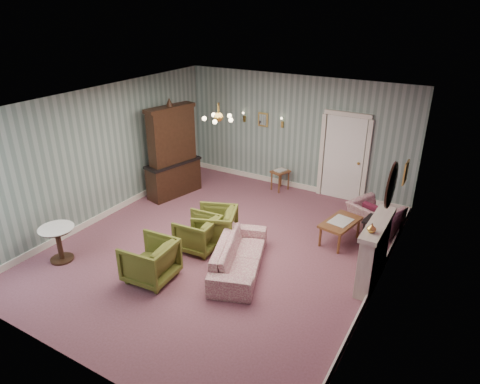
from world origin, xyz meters
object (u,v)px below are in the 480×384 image
Objects in this scene: dresser at (172,149)px; side_table_black at (375,235)px; sofa_chintz at (239,251)px; wingback_chair at (375,213)px; olive_chair_c at (215,225)px; olive_chair_b at (198,232)px; coffee_table at (340,231)px; pedestal_table at (59,244)px; olive_chair_a at (150,259)px; fireplace at (374,252)px.

dresser is 3.59× the size of side_table_black.
dresser is (-3.08, 2.03, 0.82)m from sofa_chintz.
wingback_chair is at bearing -52.73° from sofa_chintz.
dresser is at bearing -144.99° from olive_chair_c.
olive_chair_b is 2.86m from dresser.
dresser is at bearing 177.65° from coffee_table.
coffee_table is (2.33, 1.66, -0.14)m from olive_chair_b.
side_table_black is at bearing 93.93° from olive_chair_c.
dresser is 3.41× the size of pedestal_table.
side_table_black is (2.85, 1.33, -0.08)m from olive_chair_c.
sofa_chintz reaches higher than pedestal_table.
pedestal_table is at bearing 95.82° from sofa_chintz.
olive_chair_a is 1.63m from olive_chair_c.
olive_chair_c reaches higher than coffee_table.
olive_chair_c is at bearing -174.23° from fireplace.
wingback_chair reaches higher than coffee_table.
side_table_black is 0.95× the size of pedestal_table.
coffee_table is (-0.90, 0.98, -0.34)m from fireplace.
wingback_chair is at bearing 104.47° from side_table_black.
olive_chair_c is at bearing 38.31° from sofa_chintz.
olive_chair_c reaches higher than pedestal_table.
olive_chair_c is 0.85× the size of wingback_chair.
olive_chair_a is 1.58m from sofa_chintz.
fireplace is (5.25, -1.16, -0.62)m from dresser.
side_table_black is at bearing 101.58° from fireplace.
dresser is (-2.20, 1.47, 0.79)m from olive_chair_c.
olive_chair_a reaches higher than coffee_table.
sofa_chintz is (0.89, -0.56, -0.03)m from olive_chair_c.
coffee_table is 5.45m from pedestal_table.
dresser is at bearing -152.69° from olive_chair_a.
wingback_chair reaches higher than olive_chair_b.
pedestal_table is (-1.87, -0.40, -0.06)m from olive_chair_a.
coffee_table is at bearing -54.03° from sofa_chintz.
coffee_table is at bearing -176.55° from side_table_black.
dresser reaches higher than coffee_table.
coffee_table is at bearing 37.22° from pedestal_table.
olive_chair_b is 0.81× the size of coffee_table.
sofa_chintz reaches higher than coffee_table.
pedestal_table is (-5.02, -3.34, 0.02)m from side_table_black.
dresser is 1.71× the size of fireplace.
sofa_chintz is at bearing 80.92° from wingback_chair.
pedestal_table is (-5.23, -2.31, -0.23)m from fireplace.
dresser reaches higher than olive_chair_c.
wingback_chair reaches higher than olive_chair_a.
fireplace is 1.37m from coffee_table.
olive_chair_b is at bearing 169.29° from olive_chair_a.
olive_chair_c is 3.08m from fireplace.
pedestal_table is at bearing -156.17° from fireplace.
sofa_chintz is 1.40× the size of fireplace.
olive_chair_c is at bearing 62.94° from wingback_chair.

